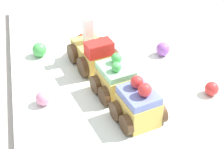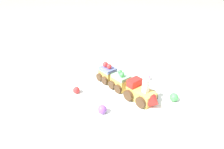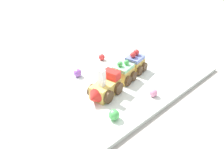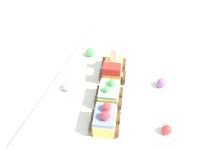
{
  "view_description": "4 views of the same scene",
  "coord_description": "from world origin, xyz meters",
  "views": [
    {
      "loc": [
        -0.53,
        0.14,
        0.42
      ],
      "look_at": [
        -0.03,
        0.02,
        0.05
      ],
      "focal_mm": 60.0,
      "sensor_mm": 36.0,
      "label": 1
    },
    {
      "loc": [
        0.44,
        -0.27,
        0.37
      ],
      "look_at": [
        -0.05,
        -0.01,
        0.07
      ],
      "focal_mm": 28.0,
      "sensor_mm": 36.0,
      "label": 2
    },
    {
      "loc": [
        0.41,
        0.44,
        0.4
      ],
      "look_at": [
        0.03,
        0.04,
        0.07
      ],
      "focal_mm": 35.0,
      "sensor_mm": 36.0,
      "label": 3
    },
    {
      "loc": [
        -0.36,
        -0.1,
        0.49
      ],
      "look_at": [
        -0.01,
        0.02,
        0.08
      ],
      "focal_mm": 35.0,
      "sensor_mm": 36.0,
      "label": 4
    }
  ],
  "objects": [
    {
      "name": "gumball_purple",
      "position": [
        0.06,
        -0.1,
        0.03
      ],
      "size": [
        0.03,
        0.03,
        0.03
      ],
      "primitive_type": "sphere",
      "color": "#9956C6",
      "rests_on": "display_board"
    },
    {
      "name": "cake_train_locomotive",
      "position": [
        0.07,
        0.04,
        0.04
      ],
      "size": [
        0.13,
        0.09,
        0.09
      ],
      "rotation": [
        0.0,
        0.0,
        0.22
      ],
      "color": "#E0BC56",
      "rests_on": "display_board"
    },
    {
      "name": "gumball_green",
      "position": [
        0.12,
        0.14,
        0.03
      ],
      "size": [
        0.03,
        0.03,
        0.03
      ],
      "primitive_type": "sphere",
      "color": "#4CBC56",
      "rests_on": "display_board"
    },
    {
      "name": "display_board",
      "position": [
        0.0,
        0.0,
        0.01
      ],
      "size": [
        0.69,
        0.39,
        0.01
      ],
      "primitive_type": "cube",
      "color": "silver",
      "rests_on": "ground_plane"
    },
    {
      "name": "cake_car_blueberry",
      "position": [
        -0.11,
        -0.0,
        0.04
      ],
      "size": [
        0.08,
        0.08,
        0.08
      ],
      "rotation": [
        0.0,
        0.0,
        0.22
      ],
      "color": "#E0BC56",
      "rests_on": "display_board"
    },
    {
      "name": "cake_car_mint",
      "position": [
        -0.04,
        0.02,
        0.04
      ],
      "size": [
        0.08,
        0.08,
        0.07
      ],
      "rotation": [
        0.0,
        0.0,
        0.22
      ],
      "color": "#E0BC56",
      "rests_on": "display_board"
    },
    {
      "name": "ground_plane",
      "position": [
        0.0,
        0.0,
        0.0
      ],
      "size": [
        10.0,
        10.0,
        0.0
      ],
      "primitive_type": "plane",
      "color": "gray"
    },
    {
      "name": "gumball_red",
      "position": [
        -0.08,
        -0.14,
        0.02
      ],
      "size": [
        0.02,
        0.02,
        0.02
      ],
      "primitive_type": "sphere",
      "color": "red",
      "rests_on": "display_board"
    },
    {
      "name": "gumball_pink",
      "position": [
        -0.04,
        0.14,
        0.02
      ],
      "size": [
        0.03,
        0.03,
        0.03
      ],
      "primitive_type": "sphere",
      "color": "pink",
      "rests_on": "display_board"
    }
  ]
}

